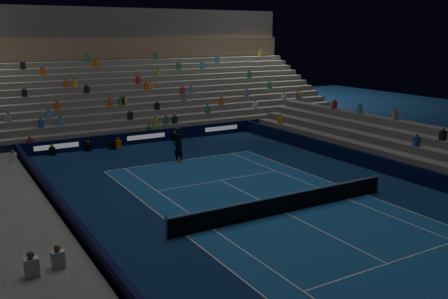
% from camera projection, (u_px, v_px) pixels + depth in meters
% --- Properties ---
extents(ground, '(90.00, 90.00, 0.00)m').
position_uv_depth(ground, '(286.00, 213.00, 24.29)').
color(ground, '#0C2348').
rests_on(ground, ground).
extents(court_surface, '(10.97, 23.77, 0.01)m').
position_uv_depth(court_surface, '(286.00, 213.00, 24.29)').
color(court_surface, '#194F8D').
rests_on(court_surface, ground).
extents(sponsor_barrier_far, '(44.00, 0.25, 1.00)m').
position_uv_depth(sponsor_barrier_far, '(146.00, 137.00, 39.69)').
color(sponsor_barrier_far, black).
rests_on(sponsor_barrier_far, ground).
extents(sponsor_barrier_east, '(0.25, 37.00, 1.00)m').
position_uv_depth(sponsor_barrier_east, '(418.00, 175.00, 28.96)').
color(sponsor_barrier_east, black).
rests_on(sponsor_barrier_east, ground).
extents(sponsor_barrier_west, '(0.25, 37.00, 1.00)m').
position_uv_depth(sponsor_barrier_west, '(89.00, 245.00, 19.39)').
color(sponsor_barrier_west, '#080A32').
rests_on(sponsor_barrier_west, ground).
extents(grandstand_main, '(44.00, 15.20, 11.20)m').
position_uv_depth(grandstand_main, '(108.00, 90.00, 46.92)').
color(grandstand_main, slate).
rests_on(grandstand_main, ground).
extents(tennis_net, '(12.90, 0.10, 1.10)m').
position_uv_depth(tennis_net, '(286.00, 203.00, 24.18)').
color(tennis_net, '#B2B2B7').
rests_on(tennis_net, ground).
extents(tennis_player, '(0.81, 0.60, 2.01)m').
position_uv_depth(tennis_player, '(178.00, 148.00, 33.59)').
color(tennis_player, black).
rests_on(tennis_player, ground).
extents(broadcast_camera, '(0.61, 1.01, 0.66)m').
position_uv_depth(broadcast_camera, '(113.00, 145.00, 37.64)').
color(broadcast_camera, black).
rests_on(broadcast_camera, ground).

